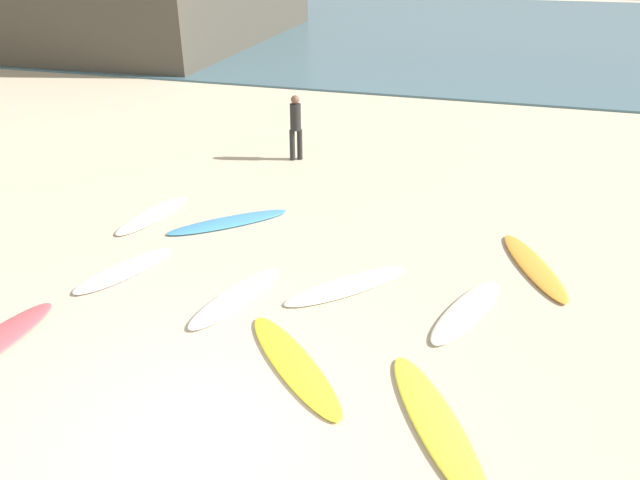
# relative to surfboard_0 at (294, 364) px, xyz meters

# --- Properties ---
(ground_plane) EXTENTS (120.00, 120.00, 0.00)m
(ground_plane) POSITION_rel_surfboard_0_xyz_m (-0.73, -1.59, -0.04)
(ground_plane) COLOR beige
(ocean_water) EXTENTS (120.00, 40.00, 0.08)m
(ocean_water) POSITION_rel_surfboard_0_xyz_m (-0.73, 35.46, 0.00)
(ocean_water) COLOR #426675
(ocean_water) RESTS_ON ground_plane
(surfboard_0) EXTENTS (2.13, 2.12, 0.08)m
(surfboard_0) POSITION_rel_surfboard_0_xyz_m (0.00, 0.00, 0.00)
(surfboard_0) COLOR yellow
(surfboard_0) RESTS_ON ground_plane
(surfboard_1) EXTENTS (1.28, 2.07, 0.08)m
(surfboard_1) POSITION_rel_surfboard_0_xyz_m (-3.66, 1.54, 0.00)
(surfboard_1) COLOR white
(surfboard_1) RESTS_ON ground_plane
(surfboard_2) EXTENTS (2.05, 2.12, 0.07)m
(surfboard_2) POSITION_rel_surfboard_0_xyz_m (0.21, 2.16, -0.00)
(surfboard_2) COLOR #EEEBCD
(surfboard_2) RESTS_ON ground_plane
(surfboard_3) EXTENTS (0.91, 2.19, 0.08)m
(surfboard_3) POSITION_rel_surfboard_0_xyz_m (-4.40, 3.69, 0.00)
(surfboard_3) COLOR white
(surfboard_3) RESTS_ON ground_plane
(surfboard_4) EXTENTS (1.28, 2.23, 0.08)m
(surfboard_4) POSITION_rel_surfboard_0_xyz_m (2.19, 1.97, 0.00)
(surfboard_4) COLOR silver
(surfboard_4) RESTS_ON ground_plane
(surfboard_6) EXTENTS (2.24, 2.11, 0.07)m
(surfboard_6) POSITION_rel_surfboard_0_xyz_m (-2.73, 3.85, -0.00)
(surfboard_6) COLOR #4698D4
(surfboard_6) RESTS_ON ground_plane
(surfboard_7) EXTENTS (1.39, 2.45, 0.09)m
(surfboard_7) POSITION_rel_surfboard_0_xyz_m (3.23, 3.73, 0.00)
(surfboard_7) COLOR gold
(surfboard_7) RESTS_ON ground_plane
(surfboard_8) EXTENTS (1.73, 2.45, 0.08)m
(surfboard_8) POSITION_rel_surfboard_0_xyz_m (1.99, -0.55, 0.00)
(surfboard_8) COLOR yellow
(surfboard_8) RESTS_ON ground_plane
(surfboard_9) EXTENTS (1.14, 2.20, 0.09)m
(surfboard_9) POSITION_rel_surfboard_0_xyz_m (-1.43, 1.29, 0.01)
(surfboard_9) COLOR white
(surfboard_9) RESTS_ON ground_plane
(beachgoer_near) EXTENTS (0.39, 0.39, 1.70)m
(beachgoer_near) POSITION_rel_surfboard_0_xyz_m (-2.64, 7.93, 0.91)
(beachgoer_near) COLOR black
(beachgoer_near) RESTS_ON ground_plane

